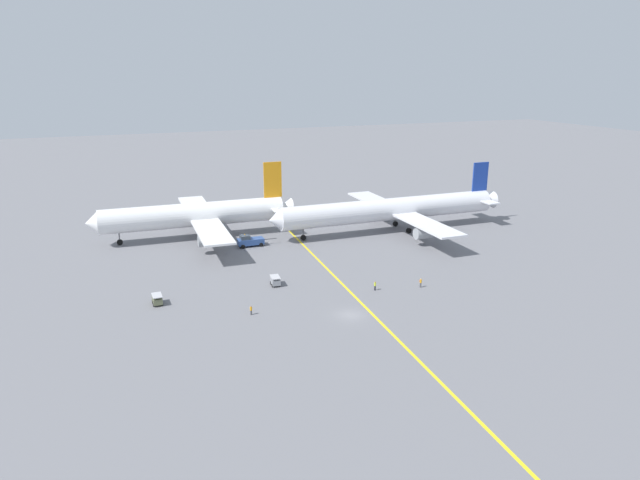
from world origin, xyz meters
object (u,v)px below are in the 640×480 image
airliner_being_pushed (391,210)px  gse_baggage_cart_near_cluster (275,281)px  ground_crew_marshaller_foreground (251,310)px  ground_crew_wing_walker_right (421,283)px  gse_baggage_cart_trailing (157,300)px  ground_crew_ramp_agent_by_cones (375,286)px  airliner_at_gate_left (196,215)px  pushback_tug (250,241)px

airliner_being_pushed → gse_baggage_cart_near_cluster: size_ratio=21.15×
ground_crew_marshaller_foreground → ground_crew_wing_walker_right: (31.82, 0.23, 0.11)m
gse_baggage_cart_near_cluster → gse_baggage_cart_trailing: bearing=-177.1°
gse_baggage_cart_near_cluster → ground_crew_ramp_agent_by_cones: 18.26m
airliner_at_gate_left → ground_crew_marshaller_foreground: bearing=-89.7°
airliner_being_pushed → ground_crew_wing_walker_right: airliner_being_pushed is taller
airliner_at_gate_left → ground_crew_ramp_agent_by_cones: (23.71, -45.50, -4.64)m
airliner_being_pushed → gse_baggage_cart_trailing: size_ratio=22.21×
pushback_tug → gse_baggage_cart_trailing: (-23.18, -26.38, -0.39)m
airliner_at_gate_left → ground_crew_ramp_agent_by_cones: 51.52m
ground_crew_marshaller_foreground → airliner_at_gate_left: bearing=90.3°
airliner_at_gate_left → gse_baggage_cart_near_cluster: airliner_at_gate_left is taller
ground_crew_ramp_agent_by_cones → ground_crew_wing_walker_right: 8.56m
pushback_tug → gse_baggage_cart_trailing: 35.11m
airliner_being_pushed → ground_crew_marshaller_foreground: airliner_being_pushed is taller
gse_baggage_cart_trailing → airliner_being_pushed: bearing=23.8°
airliner_at_gate_left → ground_crew_ramp_agent_by_cones: airliner_at_gate_left is taller
pushback_tug → ground_crew_wing_walker_right: 42.42m
airliner_at_gate_left → gse_baggage_cart_near_cluster: size_ratio=16.50×
pushback_tug → ground_crew_ramp_agent_by_cones: pushback_tug is taller
airliner_at_gate_left → ground_crew_marshaller_foreground: (0.25, -47.54, -4.73)m
gse_baggage_cart_near_cluster → ground_crew_marshaller_foreground: gse_baggage_cart_near_cluster is taller
gse_baggage_cart_trailing → ground_crew_marshaller_foreground: bearing=-36.4°
ground_crew_marshaller_foreground → ground_crew_wing_walker_right: ground_crew_wing_walker_right is taller
gse_baggage_cart_near_cluster → ground_crew_marshaller_foreground: size_ratio=1.86×
airliner_being_pushed → gse_baggage_cart_trailing: airliner_being_pushed is taller
ground_crew_wing_walker_right → airliner_being_pushed: bearing=69.6°
gse_baggage_cart_trailing → ground_crew_wing_walker_right: bearing=-12.1°
airliner_at_gate_left → pushback_tug: airliner_at_gate_left is taller
gse_baggage_cart_near_cluster → pushback_tug: bearing=85.4°
pushback_tug → ground_crew_ramp_agent_by_cones: size_ratio=5.32×
gse_baggage_cart_near_cluster → ground_crew_wing_walker_right: ground_crew_wing_walker_right is taller
ground_crew_marshaller_foreground → pushback_tug: bearing=75.2°
airliner_being_pushed → ground_crew_marshaller_foreground: 57.73m
airliner_at_gate_left → gse_baggage_cart_trailing: size_ratio=17.33×
airliner_being_pushed → ground_crew_marshaller_foreground: (-45.05, -35.80, -4.61)m
pushback_tug → ground_crew_ramp_agent_by_cones: (13.84, -34.33, -0.37)m
pushback_tug → gse_baggage_cart_trailing: size_ratio=3.29×
ground_crew_ramp_agent_by_cones → ground_crew_marshaller_foreground: (-23.46, -2.03, -0.09)m
airliner_being_pushed → gse_baggage_cart_near_cluster: (-37.46, -24.74, -4.54)m
airliner_at_gate_left → ground_crew_marshaller_foreground: 47.77m
pushback_tug → gse_baggage_cart_near_cluster: (-2.03, -25.30, -0.39)m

